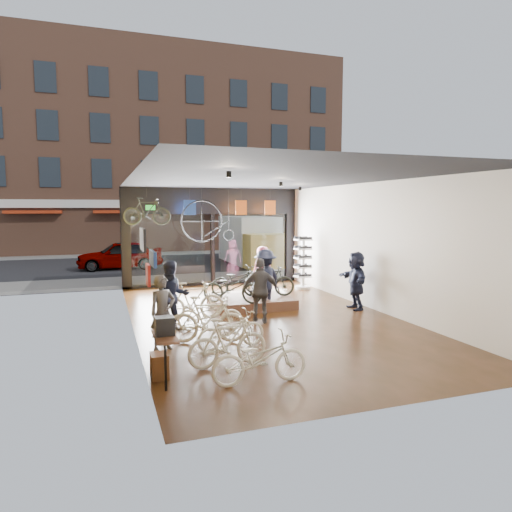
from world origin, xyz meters
name	(u,v)px	position (x,y,z in m)	size (l,w,h in m)	color
ground_plane	(263,319)	(0.00, 0.00, -0.02)	(7.00, 12.00, 0.04)	black
ceiling	(264,178)	(0.00, 0.00, 3.82)	(7.00, 12.00, 0.04)	black
wall_left	(130,254)	(-3.52, 0.00, 1.90)	(0.04, 12.00, 3.80)	#AC8226
wall_right	(375,246)	(3.52, 0.00, 1.90)	(0.04, 12.00, 3.80)	beige
wall_back	(401,284)	(0.00, -6.02, 1.90)	(7.00, 0.04, 3.80)	beige
storefront	(212,237)	(0.00, 6.00, 1.90)	(7.00, 0.26, 3.80)	black
exit_sign	(150,208)	(-2.40, 5.88, 3.05)	(0.35, 0.06, 0.18)	#198C26
street_road	(177,260)	(0.00, 15.00, -0.01)	(30.00, 18.00, 0.02)	black
sidewalk_near	(206,278)	(0.00, 7.20, 0.06)	(30.00, 2.40, 0.12)	slate
sidewalk_far	(168,253)	(0.00, 19.00, 0.06)	(30.00, 2.00, 0.12)	slate
opposite_building	(161,152)	(0.00, 21.50, 7.00)	(26.00, 5.00, 14.00)	brown
street_car	(120,255)	(-3.32, 12.00, 0.70)	(1.66, 4.12, 1.41)	gray
box_truck	(254,241)	(3.44, 11.00, 1.29)	(2.18, 6.53, 2.57)	silver
floor_bike_0	(260,359)	(-1.67, -4.45, 0.45)	(0.59, 1.70, 0.89)	beige
floor_bike_1	(228,342)	(-1.96, -3.43, 0.48)	(0.45, 1.59, 0.96)	beige
floor_bike_2	(231,330)	(-1.60, -2.39, 0.41)	(0.55, 1.57, 0.82)	beige
floor_bike_3	(207,319)	(-1.99, -1.78, 0.53)	(0.50, 1.77, 1.07)	beige
floor_bike_4	(210,314)	(-1.70, -0.83, 0.42)	(0.56, 1.60, 0.84)	beige
floor_bike_5	(193,301)	(-1.91, 0.34, 0.53)	(0.50, 1.77, 1.06)	beige
display_platform	(251,302)	(0.12, 1.43, 0.15)	(2.40, 1.80, 0.30)	#4F3124
display_bike_left	(233,288)	(-0.65, 0.82, 0.75)	(0.60, 1.73, 0.91)	black
display_bike_mid	(269,281)	(0.67, 1.39, 0.78)	(0.45, 1.61, 0.97)	black
display_bike_right	(236,280)	(-0.16, 2.09, 0.75)	(0.60, 1.72, 0.90)	black
customer_0	(163,313)	(-3.00, -1.97, 0.81)	(0.59, 0.39, 1.62)	#3F3F44
customer_1	(172,296)	(-2.59, -0.56, 0.88)	(0.85, 0.67, 1.76)	#161C33
customer_2	(261,291)	(-0.25, -0.48, 0.86)	(1.01, 0.42, 1.72)	#3F3F44
customer_3	(265,280)	(0.41, 0.99, 0.91)	(1.17, 0.67, 1.81)	#161C33
customer_4	(263,268)	(1.40, 3.99, 0.82)	(0.80, 0.52, 1.64)	#CC4C72
customer_5	(356,280)	(3.00, 0.17, 0.87)	(1.62, 0.52, 1.75)	#161C33
sunglasses_rack	(303,263)	(2.95, 3.84, 1.00)	(0.59, 0.48, 1.99)	white
wall_merch	(152,306)	(-3.38, -3.50, 1.30)	(0.40, 2.40, 2.60)	navy
penny_farthing	(210,222)	(-0.32, 4.95, 2.50)	(1.95, 0.06, 1.56)	black
hung_bike	(147,211)	(-2.68, 4.20, 2.93)	(0.45, 1.58, 0.95)	black
jersey_left	(190,208)	(-1.04, 5.20, 3.05)	(0.45, 0.03, 0.55)	#1E3F99
jersey_mid	(241,208)	(0.95, 5.20, 3.05)	(0.45, 0.03, 0.55)	#CC5919
jersey_right	(270,208)	(2.14, 5.20, 3.05)	(0.45, 0.03, 0.55)	#CC5919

